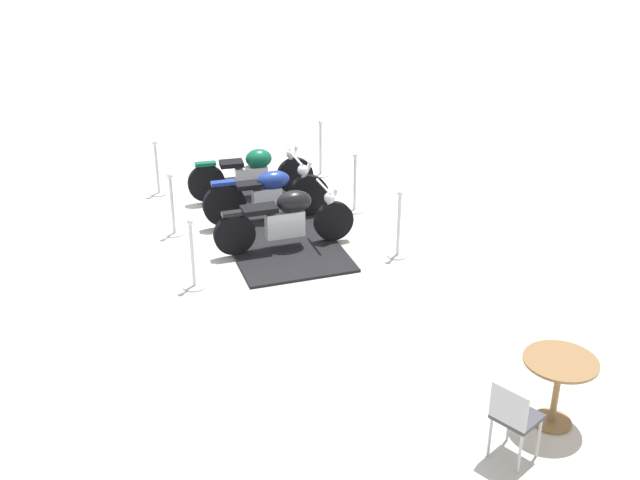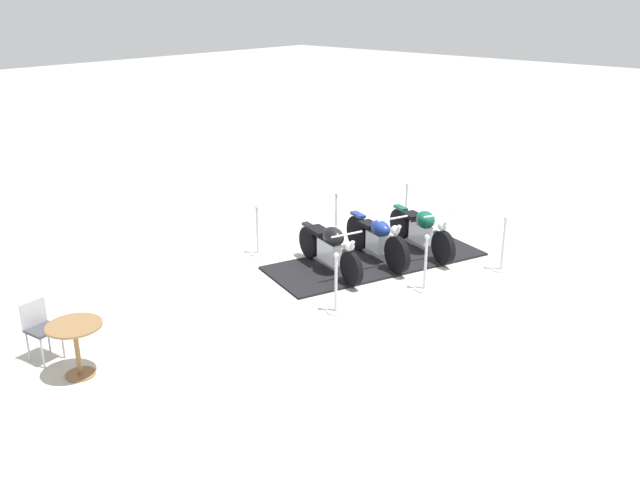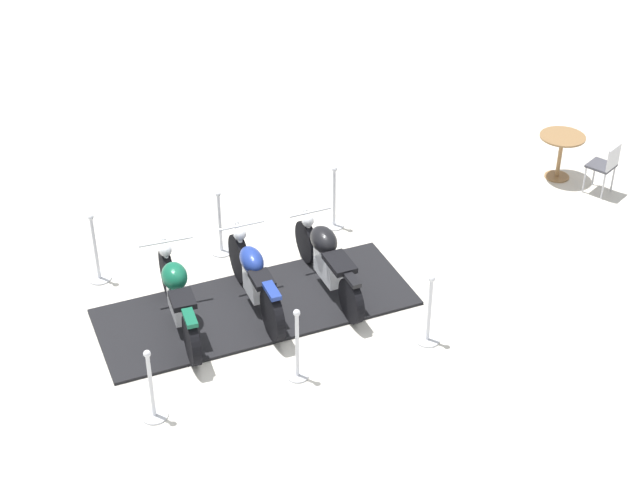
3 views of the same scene
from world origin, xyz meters
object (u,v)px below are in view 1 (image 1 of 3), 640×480
at_px(stanchion_left_front, 193,266).
at_px(stanchion_right_mid, 355,194).
at_px(stanchion_left_rear, 158,177).
at_px(motorcycle_forest, 253,172).
at_px(cafe_table, 559,376).
at_px(stanchion_right_front, 398,235).
at_px(motorcycle_navy, 269,193).
at_px(motorcycle_black, 287,217).
at_px(stanchion_left_mid, 173,213).
at_px(stanchion_right_rear, 321,158).
at_px(cafe_chair_near_table, 514,416).

bearing_deg(stanchion_left_front, stanchion_right_mid, 12.50).
relative_size(stanchion_left_front, stanchion_left_rear, 1.03).
height_order(motorcycle_forest, cafe_table, motorcycle_forest).
bearing_deg(stanchion_left_front, motorcycle_forest, 43.16).
bearing_deg(stanchion_right_front, motorcycle_navy, 110.98).
bearing_deg(stanchion_left_front, motorcycle_black, 7.53).
relative_size(stanchion_left_front, cafe_table, 1.33).
distance_m(motorcycle_navy, stanchion_left_mid, 1.59).
height_order(motorcycle_forest, stanchion_right_rear, stanchion_right_rear).
relative_size(motorcycle_black, stanchion_left_rear, 2.11).
height_order(motorcycle_navy, motorcycle_forest, motorcycle_navy).
height_order(motorcycle_navy, cafe_chair_near_table, motorcycle_navy).
relative_size(motorcycle_black, cafe_table, 2.72).
bearing_deg(motorcycle_navy, stanchion_left_front, -129.32).
bearing_deg(motorcycle_black, stanchion_left_rear, 118.16).
xyz_separation_m(motorcycle_forest, cafe_chair_near_table, (-1.65, -7.29, 0.03)).
bearing_deg(cafe_chair_near_table, stanchion_right_rear, 58.59).
bearing_deg(stanchion_left_rear, stanchion_right_rear, -18.38).
xyz_separation_m(motorcycle_forest, stanchion_left_rear, (-1.26, 1.24, -0.19)).
bearing_deg(motorcycle_forest, stanchion_right_mid, -31.47).
bearing_deg(stanchion_right_rear, stanchion_left_mid, -167.50).
relative_size(stanchion_right_mid, stanchion_left_mid, 1.00).
relative_size(cafe_table, cafe_chair_near_table, 0.88).
xyz_separation_m(stanchion_left_rear, stanchion_right_front, (1.77, -4.50, 0.04)).
height_order(stanchion_right_mid, stanchion_left_rear, stanchion_right_mid).
relative_size(stanchion_right_rear, stanchion_left_rear, 1.09).
bearing_deg(stanchion_left_rear, stanchion_right_mid, -49.26).
xyz_separation_m(motorcycle_forest, stanchion_right_front, (0.51, -3.26, -0.15)).
bearing_deg(stanchion_right_mid, motorcycle_navy, 161.64).
distance_m(stanchion_left_rear, cafe_chair_near_table, 8.54).
height_order(stanchion_left_front, stanchion_right_rear, stanchion_right_rear).
bearing_deg(motorcycle_navy, stanchion_left_rear, 131.55).
xyz_separation_m(stanchion_right_rear, cafe_table, (-2.52, -7.44, 0.24)).
height_order(motorcycle_navy, stanchion_left_mid, motorcycle_navy).
xyz_separation_m(stanchion_right_rear, stanchion_left_rear, (-2.94, 0.98, -0.03)).
bearing_deg(motorcycle_black, cafe_table, -73.67).
distance_m(stanchion_left_mid, stanchion_right_rear, 3.61).
xyz_separation_m(motorcycle_black, motorcycle_forest, (0.68, 2.05, -0.03)).
bearing_deg(motorcycle_forest, cafe_table, -74.22).
bearing_deg(stanchion_left_rear, motorcycle_forest, -44.39).
distance_m(motorcycle_forest, stanchion_right_mid, 1.87).
bearing_deg(stanchion_left_mid, stanchion_left_front, -108.38).
xyz_separation_m(motorcycle_black, cafe_table, (-0.16, -5.13, 0.06)).
distance_m(stanchion_left_mid, cafe_table, 6.74).
bearing_deg(stanchion_left_front, cafe_table, -71.97).
distance_m(motorcycle_navy, stanchion_left_front, 2.44).
height_order(motorcycle_forest, stanchion_left_rear, stanchion_left_rear).
distance_m(stanchion_right_mid, stanchion_left_mid, 3.10).
distance_m(motorcycle_forest, cafe_table, 7.23).
relative_size(motorcycle_forest, stanchion_right_front, 1.98).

